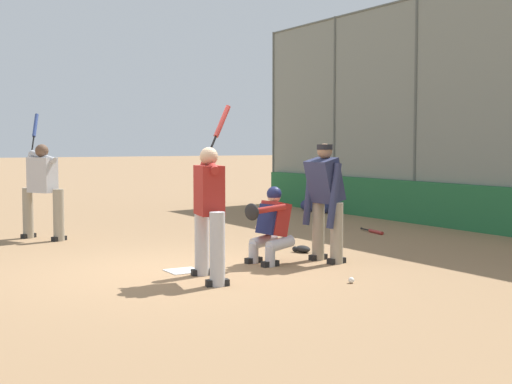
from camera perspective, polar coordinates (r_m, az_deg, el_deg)
ground_plane at (r=9.69m, az=-5.81°, el=-6.33°), size 160.00×160.00×0.00m
home_plate_marker at (r=9.69m, az=-5.81°, el=-6.30°), size 0.43×0.43×0.01m
batter_at_plate at (r=8.92m, az=-3.76°, el=-1.28°), size 0.95×0.78×2.23m
catcher_behind_plate at (r=10.16m, az=1.12°, el=-2.57°), size 0.61×0.72×1.11m
umpire_home at (r=10.33m, az=5.55°, el=-0.53°), size 0.70×0.46×1.72m
batter_on_deck at (r=13.28m, az=-16.72°, el=0.34°), size 1.18×0.68×2.28m
spare_bat_third_base_side at (r=13.86m, az=9.44°, el=-3.13°), size 0.83×0.20×0.07m
fielding_glove_on_dirt at (r=11.31m, az=3.70°, el=-4.57°), size 0.30×0.23×0.11m
baseball_loose at (r=8.91m, az=7.64°, el=-7.01°), size 0.07×0.07×0.07m
equipment_bag_dugout_side at (r=17.94m, az=4.77°, el=-1.17°), size 1.14×0.27×0.27m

